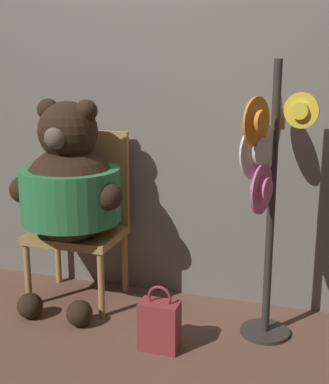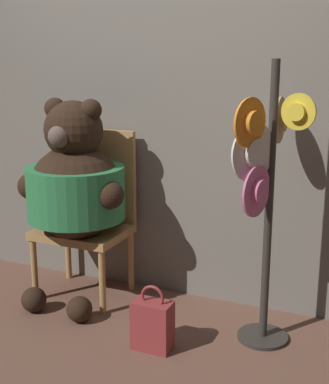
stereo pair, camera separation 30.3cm
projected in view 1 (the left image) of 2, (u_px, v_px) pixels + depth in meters
name	position (u px, v px, depth m)	size (l,w,h in m)	color
ground_plane	(107.00, 340.00, 2.96)	(14.00, 14.00, 0.00)	brown
wall_back	(150.00, 114.00, 3.38)	(8.00, 0.10, 2.34)	slate
chair	(82.00, 212.00, 3.43)	(0.56, 0.44, 1.07)	#B2844C
teddy_bear	(70.00, 189.00, 3.22)	(0.73, 0.65, 1.29)	black
hat_display_rack	(268.00, 182.00, 2.78)	(0.36, 0.59, 1.51)	#332D28
handbag_on_ground	(159.00, 325.00, 2.83)	(0.21, 0.12, 0.36)	maroon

